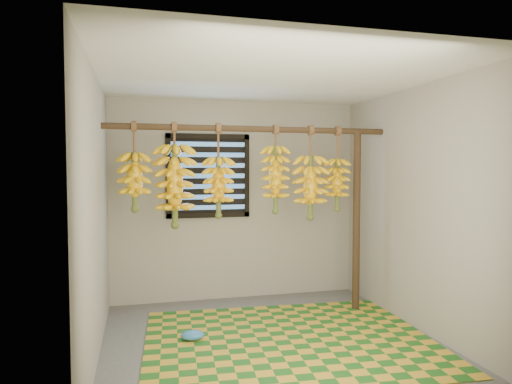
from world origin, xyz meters
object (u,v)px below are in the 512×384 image
object	(u,v)px
banana_bunch_b	(175,186)
banana_bunch_d	(275,179)
banana_bunch_f	(337,184)
banana_bunch_c	(218,187)
woven_mat	(289,340)
plastic_bag	(193,335)
banana_bunch_a	(135,181)
banana_bunch_e	(310,187)
support_post	(356,221)

from	to	relation	value
banana_bunch_b	banana_bunch_d	bearing A→B (deg)	0.00
banana_bunch_f	banana_bunch_c	bearing A→B (deg)	-180.00
woven_mat	banana_bunch_c	size ratio (longest dim) A/B	2.71
plastic_bag	banana_bunch_a	bearing A→B (deg)	135.41
plastic_bag	banana_bunch_d	world-z (taller)	banana_bunch_d
plastic_bag	banana_bunch_f	bearing A→B (deg)	16.66
banana_bunch_c	banana_bunch_d	distance (m)	0.62
woven_mat	banana_bunch_a	distance (m)	2.12
banana_bunch_d	plastic_bag	bearing A→B (deg)	-152.36
woven_mat	banana_bunch_d	xyz separation A→B (m)	(0.08, 0.71, 1.47)
banana_bunch_d	banana_bunch_a	bearing A→B (deg)	180.00
woven_mat	banana_bunch_f	bearing A→B (deg)	42.06
banana_bunch_a	banana_bunch_c	size ratio (longest dim) A/B	0.91
plastic_bag	banana_bunch_c	distance (m)	1.47
woven_mat	banana_bunch_e	size ratio (longest dim) A/B	2.59
support_post	woven_mat	xyz separation A→B (m)	(-1.03, -0.71, -0.99)
woven_mat	banana_bunch_e	distance (m)	1.62
plastic_bag	banana_bunch_c	size ratio (longest dim) A/B	0.22
banana_bunch_f	woven_mat	bearing A→B (deg)	-137.94
banana_bunch_b	banana_bunch_e	distance (m)	1.45
banana_bunch_a	banana_bunch_f	distance (m)	2.15
plastic_bag	banana_bunch_b	bearing A→B (deg)	102.81
woven_mat	banana_bunch_f	world-z (taller)	banana_bunch_f
banana_bunch_f	banana_bunch_b	bearing A→B (deg)	-180.00
woven_mat	banana_bunch_d	world-z (taller)	banana_bunch_d
plastic_bag	banana_bunch_e	size ratio (longest dim) A/B	0.21
banana_bunch_a	banana_bunch_d	size ratio (longest dim) A/B	0.94
support_post	plastic_bag	world-z (taller)	support_post
banana_bunch_c	banana_bunch_d	xyz separation A→B (m)	(0.61, 0.00, 0.08)
banana_bunch_b	banana_bunch_f	distance (m)	1.76
woven_mat	support_post	bearing A→B (deg)	34.67
support_post	banana_bunch_f	xyz separation A→B (m)	(-0.24, 0.00, 0.42)
banana_bunch_b	banana_bunch_c	bearing A→B (deg)	0.00
banana_bunch_a	banana_bunch_e	xyz separation A→B (m)	(1.84, -0.00, -0.08)
support_post	banana_bunch_a	xyz separation A→B (m)	(-2.39, 0.00, 0.46)
banana_bunch_a	woven_mat	bearing A→B (deg)	-27.45
banana_bunch_c	banana_bunch_e	xyz separation A→B (m)	(1.01, 0.00, -0.01)
support_post	plastic_bag	xyz separation A→B (m)	(-1.89, -0.49, -0.95)
banana_bunch_a	banana_bunch_f	bearing A→B (deg)	-0.00
banana_bunch_a	banana_bunch_c	xyz separation A→B (m)	(0.83, -0.00, -0.06)
banana_bunch_e	woven_mat	bearing A→B (deg)	-123.64
woven_mat	banana_bunch_d	distance (m)	1.63
plastic_bag	banana_bunch_a	xyz separation A→B (m)	(-0.50, 0.49, 1.41)
banana_bunch_c	banana_bunch_a	bearing A→B (deg)	180.00
banana_bunch_c	banana_bunch_d	bearing A→B (deg)	0.00
banana_bunch_a	plastic_bag	bearing A→B (deg)	-44.59
banana_bunch_d	banana_bunch_e	xyz separation A→B (m)	(0.39, 0.00, -0.09)
banana_bunch_b	banana_bunch_a	bearing A→B (deg)	180.00
support_post	woven_mat	size ratio (longest dim) A/B	0.77
banana_bunch_a	banana_bunch_c	bearing A→B (deg)	-0.00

